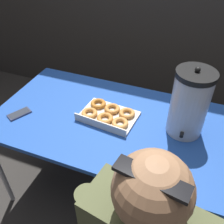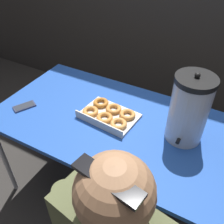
% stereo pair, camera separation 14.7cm
% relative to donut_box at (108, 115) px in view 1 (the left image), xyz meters
% --- Properties ---
extents(ground_plane, '(12.00, 12.00, 0.00)m').
position_rel_donut_box_xyz_m(ground_plane, '(0.04, -0.01, -0.75)').
color(ground_plane, '#2D2B28').
extents(folding_table, '(1.47, 0.80, 0.73)m').
position_rel_donut_box_xyz_m(folding_table, '(0.04, -0.01, -0.06)').
color(folding_table, '#1E479E').
rests_on(folding_table, ground).
extents(donut_box, '(0.36, 0.26, 0.05)m').
position_rel_donut_box_xyz_m(donut_box, '(0.00, 0.00, 0.00)').
color(donut_box, beige).
rests_on(donut_box, folding_table).
extents(coffee_urn, '(0.20, 0.23, 0.41)m').
position_rel_donut_box_xyz_m(coffee_urn, '(0.44, 0.05, 0.17)').
color(coffee_urn, '#B7B7BC').
rests_on(coffee_urn, folding_table).
extents(cell_phone, '(0.12, 0.15, 0.01)m').
position_rel_donut_box_xyz_m(cell_phone, '(-0.52, -0.17, -0.01)').
color(cell_phone, '#2D334C').
rests_on(cell_phone, folding_table).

